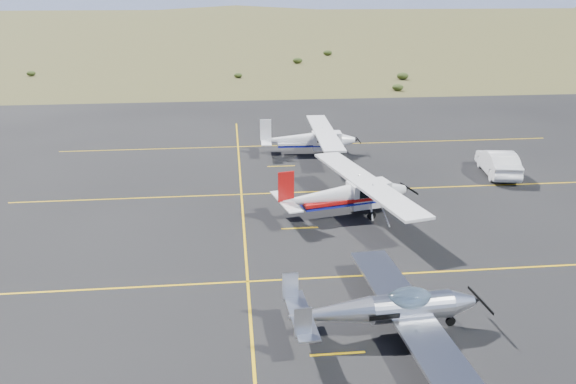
# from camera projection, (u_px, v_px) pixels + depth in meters

# --- Properties ---
(ground) EXTENTS (1600.00, 1600.00, 0.00)m
(ground) POSITION_uv_depth(u_px,v_px,m) (393.00, 298.00, 23.51)
(ground) COLOR #383D1C
(ground) RESTS_ON ground
(apron) EXTENTS (72.00, 72.00, 0.02)m
(apron) POSITION_uv_depth(u_px,v_px,m) (356.00, 230.00, 30.04)
(apron) COLOR black
(apron) RESTS_ON ground
(aircraft_low_wing) EXTENTS (7.23, 10.06, 2.18)m
(aircraft_low_wing) POSITION_uv_depth(u_px,v_px,m) (389.00, 309.00, 20.83)
(aircraft_low_wing) COLOR silver
(aircraft_low_wing) RESTS_ON apron
(aircraft_cessna) EXTENTS (7.51, 11.70, 2.96)m
(aircraft_cessna) POSITION_uv_depth(u_px,v_px,m) (346.00, 193.00, 31.53)
(aircraft_cessna) COLOR silver
(aircraft_cessna) RESTS_ON apron
(aircraft_plain) EXTENTS (6.56, 10.96, 2.78)m
(aircraft_plain) POSITION_uv_depth(u_px,v_px,m) (310.00, 139.00, 42.93)
(aircraft_plain) COLOR white
(aircraft_plain) RESTS_ON apron
(sedan) EXTENTS (2.67, 5.47, 1.72)m
(sedan) POSITION_uv_depth(u_px,v_px,m) (498.00, 162.00, 38.45)
(sedan) COLOR white
(sedan) RESTS_ON apron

